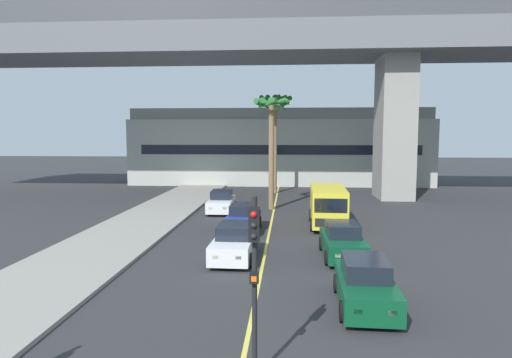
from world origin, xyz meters
name	(u,v)px	position (x,y,z in m)	size (l,w,h in m)	color
sidewalk_left	(60,272)	(-8.00, 16.00, 0.07)	(4.80, 80.00, 0.15)	gray
lane_stripe_center	(269,233)	(0.00, 24.00, 0.00)	(0.14, 56.00, 0.01)	#DBCC4C
bridge_overpass	(288,49)	(0.90, 39.03, 12.86)	(72.92, 8.00, 16.34)	slate
pier_building_backdrop	(280,147)	(0.00, 50.61, 4.11)	(32.80, 8.04, 8.34)	#ADB2A8
car_queue_front	(243,219)	(-1.52, 24.56, 0.72)	(1.93, 4.15, 1.56)	navy
car_queue_second	(365,285)	(3.59, 13.41, 0.72)	(1.93, 4.15, 1.56)	#0C4728
car_queue_third	(221,202)	(-3.71, 30.72, 0.72)	(1.93, 4.15, 1.56)	white
car_queue_fourth	(342,242)	(3.54, 19.29, 0.72)	(1.91, 4.14, 1.56)	#0C4728
car_queue_fifth	(234,243)	(-1.33, 18.69, 0.72)	(1.89, 4.13, 1.56)	white
delivery_van	(328,205)	(3.46, 26.26, 1.29)	(2.25, 5.29, 2.36)	yellow
traffic_light_median_near	(254,263)	(0.35, 8.76, 2.71)	(0.24, 0.37, 4.20)	black
palm_tree_near_median	(275,111)	(-0.23, 41.57, 7.69)	(3.14, 3.21, 9.24)	brown
palm_tree_mid_median	(272,120)	(-0.19, 32.27, 6.60)	(2.68, 2.66, 8.26)	brown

